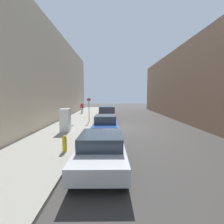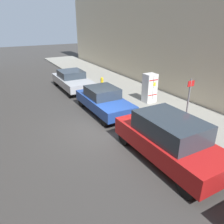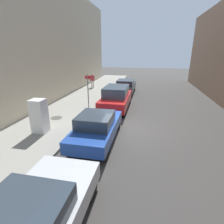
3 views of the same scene
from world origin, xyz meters
TOP-DOWN VIEW (x-y plane):
  - ground_plane at (0.00, 0.00)m, footprint 80.00×80.00m
  - sidewalk_slab at (-4.41, 0.00)m, footprint 4.05×44.00m
  - building_facade_near at (-7.38, 0.00)m, footprint 1.89×39.60m
  - building_facade_across at (7.93, 0.00)m, footprint 1.77×37.40m
  - discarded_refrigerator at (-4.15, -1.62)m, footprint 0.72×0.66m
  - manhole_cover at (-4.37, 0.40)m, footprint 0.70×0.70m
  - street_sign_post at (-2.91, 2.51)m, footprint 0.36×0.07m
  - fire_hydrant at (-2.95, -5.77)m, footprint 0.22×0.22m
  - pedestrian_walking_far at (-5.18, 10.59)m, footprint 0.47×0.22m
  - parked_sedan_silver at (-1.04, -6.94)m, footprint 1.90×4.48m
  - parked_hatchback_blue at (-1.04, -1.74)m, footprint 1.76×4.19m
  - parked_suv_red at (-1.04, 3.48)m, footprint 1.89×4.58m
  - parked_sedan_dark at (-1.04, 8.96)m, footprint 1.83×4.79m

SIDE VIEW (x-z plane):
  - ground_plane at x=0.00m, z-range 0.00..0.00m
  - sidewalk_slab at x=-4.41m, z-range 0.00..0.13m
  - manhole_cover at x=-4.37m, z-range 0.13..0.15m
  - fire_hydrant at x=-2.95m, z-range 0.14..0.95m
  - parked_sedan_silver at x=-1.04m, z-range 0.03..1.41m
  - parked_hatchback_blue at x=-1.04m, z-range 0.01..1.45m
  - parked_sedan_dark at x=-1.04m, z-range 0.04..1.45m
  - parked_suv_red at x=-1.04m, z-range 0.02..1.75m
  - discarded_refrigerator at x=-4.15m, z-range 0.13..1.90m
  - pedestrian_walking_far at x=-5.18m, z-range 0.25..1.87m
  - street_sign_post at x=-2.91m, z-range 0.29..2.82m
  - building_facade_across at x=7.93m, z-range 0.00..8.39m
  - building_facade_near at x=-7.38m, z-range 0.00..10.05m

